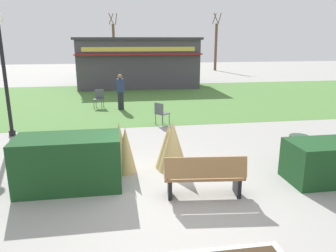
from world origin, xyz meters
TOP-DOWN VIEW (x-y plane):
  - ground_plane at (0.00, 0.00)m, footprint 80.00×80.00m
  - lawn_patch at (0.00, 11.69)m, footprint 36.00×12.00m
  - park_bench at (0.64, -0.18)m, footprint 1.75×0.70m
  - hedge_left at (-2.24, 0.74)m, footprint 2.29×1.10m
  - hedge_right at (3.70, 0.15)m, footprint 1.83×1.10m
  - ornamental_grass_behind_left at (0.24, 1.38)m, footprint 0.77×0.77m
  - ornamental_grass_behind_right at (0.16, 1.58)m, footprint 0.71×0.71m
  - ornamental_grass_behind_center at (-1.10, 1.47)m, footprint 0.54×0.54m
  - ornamental_grass_behind_far at (-0.96, 1.43)m, footprint 0.52×0.52m
  - lamppost_mid at (-4.78, 5.26)m, footprint 0.36×0.36m
  - trash_bin at (3.65, 1.31)m, footprint 0.52×0.52m
  - food_kiosk at (0.43, 17.37)m, footprint 8.41×5.17m
  - cafe_chair_west at (-1.98, 9.60)m, footprint 0.52×0.52m
  - cafe_chair_east at (0.55, 5.90)m, footprint 0.62×0.62m
  - person_standing at (-0.94, 9.06)m, footprint 0.34×0.34m
  - parked_car_west_slot at (-2.20, 24.18)m, footprint 4.29×2.24m
  - tree_left_bg at (-1.22, 29.58)m, footprint 0.91×0.96m
  - tree_right_bg at (9.50, 27.82)m, footprint 0.91×0.96m

SIDE VIEW (x-z plane):
  - ground_plane at x=0.00m, z-range 0.00..0.00m
  - lawn_patch at x=0.00m, z-range 0.00..0.01m
  - trash_bin at x=3.65m, z-range 0.00..0.78m
  - park_bench at x=0.64m, z-range 0.01..0.96m
  - hedge_right at x=3.70m, z-range 0.00..0.96m
  - cafe_chair_west at x=-1.98m, z-range 0.08..0.97m
  - cafe_chair_east at x=0.55m, z-range 0.08..0.97m
  - ornamental_grass_behind_right at x=0.16m, z-range 0.00..1.15m
  - ornamental_grass_behind_far at x=-0.96m, z-range 0.00..1.18m
  - hedge_left at x=-2.24m, z-range 0.00..1.20m
  - ornamental_grass_behind_left at x=0.24m, z-range 0.00..1.28m
  - parked_car_west_slot at x=-2.20m, z-range 0.04..1.24m
  - ornamental_grass_behind_center at x=-1.10m, z-range 0.00..1.31m
  - person_standing at x=-0.94m, z-range 0.02..1.71m
  - food_kiosk at x=0.43m, z-range 0.01..3.40m
  - tree_left_bg at x=-1.22m, z-range -0.36..5.51m
  - lamppost_mid at x=-4.78m, z-range 0.53..4.62m
  - tree_right_bg at x=9.50m, z-range -0.36..5.54m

